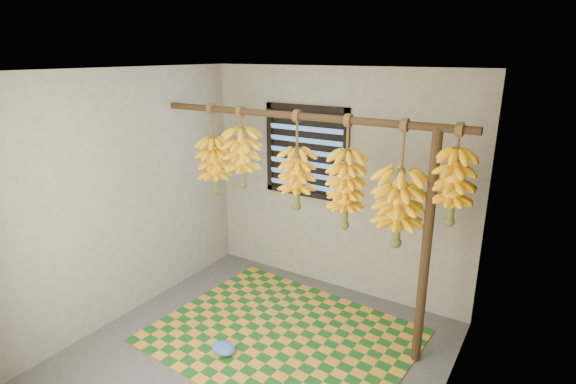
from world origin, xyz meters
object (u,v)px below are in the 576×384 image
Objects in this scene: banana_bunch_b at (242,157)px; support_post at (426,253)px; banana_bunch_c at (297,178)px; banana_bunch_e at (398,208)px; woven_mat at (282,336)px; banana_bunch_a at (214,166)px; banana_bunch_d at (346,189)px; banana_bunch_f at (453,187)px; plastic_bag at (223,348)px.

support_post is at bearing 0.00° from banana_bunch_b.
support_post is 2.23× the size of banana_bunch_c.
banana_bunch_b and banana_bunch_e have the same top height.
banana_bunch_b is at bearing -180.00° from banana_bunch_e.
banana_bunch_a is at bearing 161.89° from woven_mat.
support_post is 1.56m from woven_mat.
support_post is 1.90m from banana_bunch_b.
banana_bunch_b reaches higher than support_post.
banana_bunch_d and banana_bunch_f have the same top height.
banana_bunch_f is (1.60, 0.82, 1.52)m from plastic_bag.
support_post is 2.19× the size of banana_bunch_a.
banana_bunch_e is (0.90, 0.33, 1.33)m from woven_mat.
banana_bunch_e is at bearing 0.00° from banana_bunch_b.
banana_bunch_c is at bearing 0.00° from banana_bunch_b.
plastic_bag is (-0.29, -0.49, 0.05)m from woven_mat.
plastic_bag is at bearing -121.17° from woven_mat.
banana_bunch_f is at bearing 0.00° from banana_bunch_c.
woven_mat is 1.79m from banana_bunch_a.
banana_bunch_e is at bearing 180.00° from banana_bunch_f.
plastic_bag is at bearing -65.75° from banana_bunch_b.
banana_bunch_a is 1.18× the size of banana_bunch_f.
woven_mat is 1.72m from banana_bunch_b.
banana_bunch_e is (1.57, 0.00, -0.22)m from banana_bunch_b.
banana_bunch_d and banana_bunch_e have the same top height.
banana_bunch_b is 0.63m from banana_bunch_c.
woven_mat is at bearing -18.11° from banana_bunch_a.
woven_mat is (-1.15, -0.33, -0.99)m from support_post.
woven_mat is 9.62× the size of plastic_bag.
banana_bunch_e is at bearing 20.36° from woven_mat.
plastic_bag is 0.24× the size of banana_bunch_d.
support_post is 2.04× the size of banana_bunch_d.
banana_bunch_b is 1.11m from banana_bunch_d.
plastic_bag is 1.76m from banana_bunch_a.
banana_bunch_b is 0.75× the size of banana_bunch_e.
support_post reaches higher than plastic_bag.
support_post is at bearing 0.00° from banana_bunch_a.
support_post is 1.28m from banana_bunch_c.
support_post is at bearing 180.00° from banana_bunch_f.
banana_bunch_d is (0.48, 0.00, -0.03)m from banana_bunch_c.
support_post is at bearing 0.00° from banana_bunch_d.
support_post is 1.93× the size of banana_bunch_e.
banana_bunch_b is at bearing -180.00° from banana_bunch_f.
support_post is 2.22m from banana_bunch_a.
plastic_bag is at bearing -145.51° from banana_bunch_e.
support_post is at bearing 29.62° from plastic_bag.
banana_bunch_b is (0.36, -0.00, 0.13)m from banana_bunch_a.
banana_bunch_f reaches higher than plastic_bag.
banana_bunch_a is at bearing 180.00° from banana_bunch_d.
banana_bunch_d is at bearing 48.40° from plastic_bag.
banana_bunch_c is 1.16× the size of banana_bunch_f.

